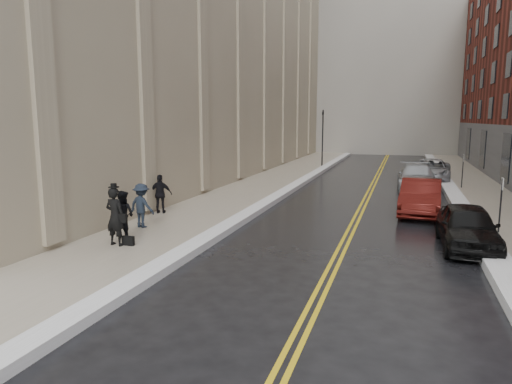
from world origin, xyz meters
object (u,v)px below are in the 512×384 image
Objects in this scene: car_maroon at (421,197)px; car_silver_far at (430,170)px; car_silver_near at (417,177)px; pedestrian_a at (123,214)px; car_black at (468,227)px; pedestrian_c at (161,194)px; pedestrian_main at (115,217)px; pedestrian_b at (142,206)px.

car_maroon is 0.86× the size of car_silver_far.
pedestrian_a is at bearing -124.45° from car_silver_near.
car_black is 12.65m from pedestrian_c.
pedestrian_a is (-0.31, 0.92, -0.13)m from pedestrian_main.
pedestrian_b is 2.74m from pedestrian_c.
pedestrian_main reaches higher than pedestrian_c.
pedestrian_b is at bearing 87.09° from pedestrian_c.
pedestrian_b is (-11.56, -18.85, 0.22)m from car_silver_far.
pedestrian_main is (-9.97, -9.36, 0.32)m from car_maroon.
pedestrian_main is at bearing 86.34° from pedestrian_c.
pedestrian_b reaches higher than car_silver_far.
car_black is at bearing -84.20° from car_silver_far.
pedestrian_c is (-0.94, 4.30, 0.02)m from pedestrian_a.
car_silver_near is (-1.34, 13.27, 0.05)m from car_black.
car_black is 2.23× the size of pedestrian_main.
pedestrian_a is 0.98× the size of pedestrian_c.
car_silver_near is 4.47m from car_silver_far.
car_silver_far is at bearing 88.66° from car_maroon.
car_maroon is at bearing -176.92° from pedestrian_c.
car_silver_far is 3.34× the size of pedestrian_a.
car_maroon reaches higher than car_silver_far.
car_silver_near is at bearing -115.13° from pedestrian_b.
car_silver_near is 19.14m from pedestrian_a.
car_silver_far is 3.26× the size of pedestrian_c.
car_black is 11.95m from pedestrian_b.
car_maroon is 7.70m from car_silver_near.
pedestrian_a reaches higher than car_maroon.
car_silver_near is (0.00, 7.70, -0.01)m from car_maroon.
car_maroon is (-1.34, 5.57, 0.06)m from car_black.
pedestrian_b is (-11.89, -1.23, 0.27)m from car_black.
car_maroon is at bearing -130.58° from pedestrian_main.
car_silver_near is 0.97× the size of car_silver_far.
pedestrian_b reaches higher than car_silver_near.
pedestrian_a reaches higher than car_silver_near.
car_silver_far is (-0.33, 17.63, 0.05)m from car_black.
car_silver_near is 19.76m from pedestrian_main.
pedestrian_c is at bearing -70.26° from pedestrian_main.
car_silver_near is 3.20× the size of pedestrian_b.
pedestrian_b is 0.99× the size of pedestrian_c.
car_maroon is 12.10m from car_silver_far.
pedestrian_c reaches higher than car_maroon.
pedestrian_c is at bearing -156.32° from car_maroon.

